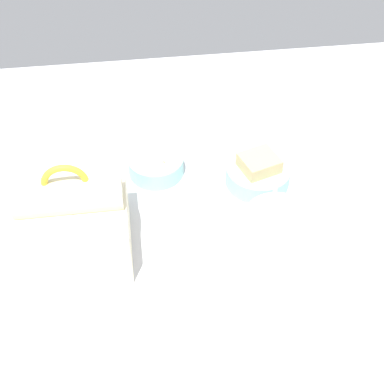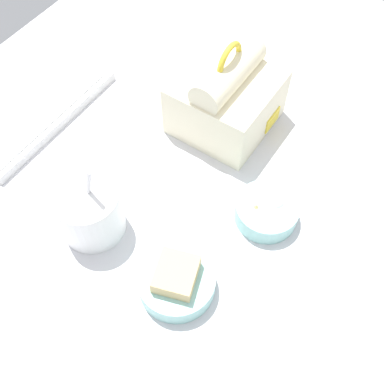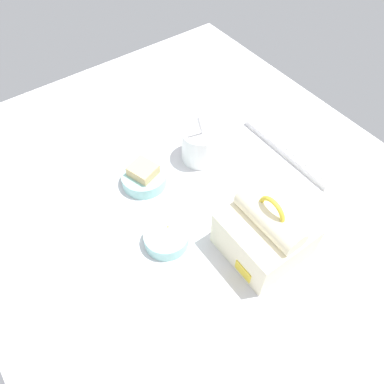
% 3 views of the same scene
% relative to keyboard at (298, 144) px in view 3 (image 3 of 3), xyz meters
% --- Properties ---
extents(desk_surface, '(1.40, 1.10, 0.02)m').
position_rel_keyboard_xyz_m(desk_surface, '(0.01, -0.34, -0.02)').
color(desk_surface, silver).
rests_on(desk_surface, ground).
extents(keyboard, '(0.32, 0.12, 0.02)m').
position_rel_keyboard_xyz_m(keyboard, '(0.00, 0.00, 0.00)').
color(keyboard, silver).
rests_on(keyboard, desk_surface).
extents(lunch_bag, '(0.17, 0.17, 0.18)m').
position_rel_keyboard_xyz_m(lunch_bag, '(0.18, -0.31, 0.06)').
color(lunch_bag, '#EFE5C1').
rests_on(lunch_bag, desk_surface).
extents(soup_cup, '(0.11, 0.11, 0.16)m').
position_rel_keyboard_xyz_m(soup_cup, '(-0.13, -0.25, 0.04)').
color(soup_cup, white).
rests_on(soup_cup, desk_surface).
extents(bento_bowl_sandwich, '(0.12, 0.12, 0.06)m').
position_rel_keyboard_xyz_m(bento_bowl_sandwich, '(-0.14, -0.42, 0.01)').
color(bento_bowl_sandwich, '#93D1CC').
rests_on(bento_bowl_sandwich, desk_surface).
extents(bento_bowl_snacks, '(0.10, 0.10, 0.05)m').
position_rel_keyboard_xyz_m(bento_bowl_snacks, '(0.04, -0.48, 0.01)').
color(bento_bowl_snacks, '#93D1CC').
rests_on(bento_bowl_snacks, desk_surface).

